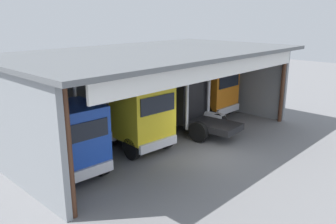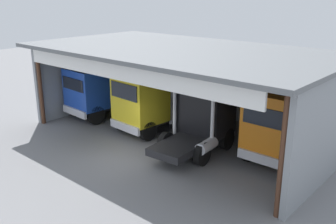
# 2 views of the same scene
# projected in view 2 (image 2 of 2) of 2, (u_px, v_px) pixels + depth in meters

# --- Properties ---
(ground_plane) EXTENTS (80.00, 80.00, 0.00)m
(ground_plane) POSITION_uv_depth(u_px,v_px,m) (128.00, 158.00, 18.41)
(ground_plane) COLOR slate
(ground_plane) RESTS_ON ground
(workshop_shed) EXTENTS (16.48, 9.37, 4.94)m
(workshop_shed) POSITION_uv_depth(u_px,v_px,m) (193.00, 72.00, 20.96)
(workshop_shed) COLOR gray
(workshop_shed) RESTS_ON ground
(truck_blue_center_right_bay) EXTENTS (2.74, 4.99, 3.75)m
(truck_blue_center_right_bay) POSITION_uv_depth(u_px,v_px,m) (95.00, 91.00, 23.93)
(truck_blue_center_right_bay) COLOR #1E47B7
(truck_blue_center_right_bay) RESTS_ON ground
(truck_yellow_center_left_bay) EXTENTS (2.71, 4.91, 3.69)m
(truck_yellow_center_left_bay) POSITION_uv_depth(u_px,v_px,m) (144.00, 101.00, 21.32)
(truck_yellow_center_left_bay) COLOR yellow
(truck_yellow_center_left_bay) RESTS_ON ground
(truck_black_left_bay) EXTENTS (2.84, 5.00, 3.43)m
(truck_black_left_bay) POSITION_uv_depth(u_px,v_px,m) (202.00, 116.00, 19.00)
(truck_black_left_bay) COLOR black
(truck_black_left_bay) RESTS_ON ground
(truck_orange_yard_outside) EXTENTS (2.76, 4.44, 3.49)m
(truck_orange_yard_outside) POSITION_uv_depth(u_px,v_px,m) (280.00, 125.00, 17.42)
(truck_orange_yard_outside) COLOR orange
(truck_orange_yard_outside) RESTS_ON ground
(oil_drum) EXTENTS (0.58, 0.58, 0.85)m
(oil_drum) POSITION_uv_depth(u_px,v_px,m) (275.00, 127.00, 21.45)
(oil_drum) COLOR gold
(oil_drum) RESTS_ON ground
(tool_cart) EXTENTS (0.90, 0.60, 1.00)m
(tool_cart) POSITION_uv_depth(u_px,v_px,m) (163.00, 104.00, 25.65)
(tool_cart) COLOR #1E59A5
(tool_cart) RESTS_ON ground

